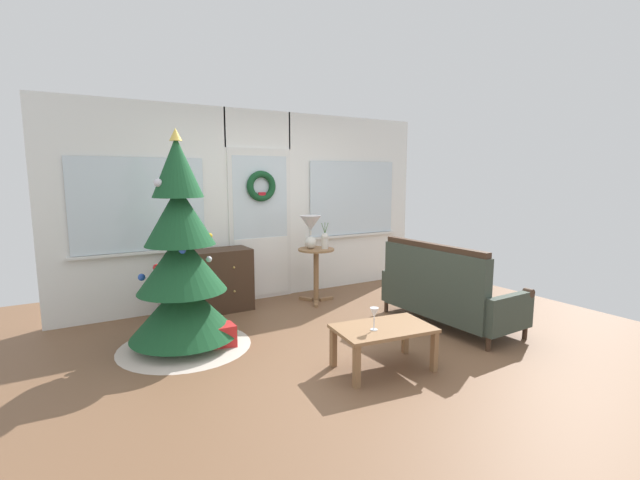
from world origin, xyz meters
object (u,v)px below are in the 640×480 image
Objects in this scene: coffee_table at (384,333)px; gift_box at (222,336)px; table_lamp at (311,227)px; flower_vase at (325,240)px; settee_sofa at (444,293)px; side_table at (316,264)px; christmas_tree at (182,274)px; dresser_cabinet at (214,281)px; wine_glass at (374,314)px.

coffee_table is 3.85× the size of gift_box.
table_lamp reaches higher than flower_vase.
flower_vase is 0.39× the size of coffee_table.
flower_vase is at bearing 113.28° from settee_sofa.
coffee_table is at bearing -107.65° from flower_vase.
settee_sofa reaches higher than coffee_table.
flower_vase is 1.49× the size of gift_box.
coffee_table is (-0.55, -2.10, -0.19)m from side_table.
gift_box is (0.31, -0.23, -0.62)m from christmas_tree.
settee_sofa is (2.04, -1.86, -0.01)m from dresser_cabinet.
settee_sofa is 1.90m from table_lamp.
christmas_tree is 1.91m from wine_glass.
christmas_tree is at bearing -160.45° from side_table.
table_lamp is 2.26× the size of wine_glass.
dresser_cabinet is 1.34m from side_table.
coffee_table is at bearing 9.87° from wine_glass.
christmas_tree is 1.31× the size of settee_sofa.
christmas_tree reaches higher than table_lamp.
christmas_tree is 2.05m from side_table.
gift_box is at bearing -104.42° from dresser_cabinet.
dresser_cabinet is 3.84× the size of gift_box.
table_lamp is 0.25m from flower_vase.
side_table is (-0.75, 1.56, 0.14)m from settee_sofa.
wine_glass is (0.62, -2.42, 0.14)m from dresser_cabinet.
coffee_table is (-1.29, -0.53, -0.05)m from settee_sofa.
gift_box is at bearing -36.11° from christmas_tree.
flower_vase is (-0.65, 1.50, 0.47)m from settee_sofa.
table_lamp is at bearing 31.47° from gift_box.
dresser_cabinet is 1.41m from table_lamp.
coffee_table is at bearing -104.65° from side_table.
christmas_tree is at bearing 130.90° from wine_glass.
side_table is at bearing 19.55° from christmas_tree.
gift_box is (-1.61, -0.91, -0.40)m from side_table.
side_table is 1.66× the size of table_lamp.
table_lamp is (1.86, 0.72, 0.27)m from christmas_tree.
dresser_cabinet is at bearing 168.07° from table_lamp.
dresser_cabinet is at bearing 57.70° from christmas_tree.
christmas_tree is 1.21m from dresser_cabinet.
side_table is 2.08× the size of flower_vase.
dresser_cabinet reaches higher than wine_glass.
side_table is at bearing 29.44° from gift_box.
side_table is 3.11× the size of gift_box.
christmas_tree is at bearing -158.79° from table_lamp.
settee_sofa reaches higher than wine_glass.
christmas_tree reaches higher than side_table.
side_table is 3.74× the size of wine_glass.
table_lamp is (1.24, -0.26, 0.62)m from dresser_cabinet.
settee_sofa is at bearing -42.39° from dresser_cabinet.
wine_glass is at bearing -52.33° from gift_box.
gift_box is (-1.55, -0.95, -0.90)m from table_lamp.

